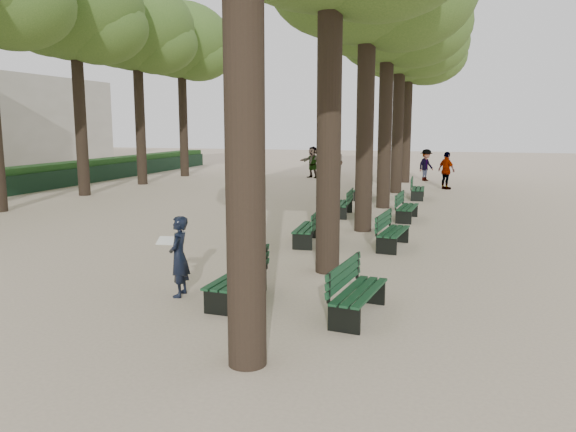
# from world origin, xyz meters

# --- Properties ---
(ground) EXTENTS (120.00, 120.00, 0.00)m
(ground) POSITION_xyz_m (0.00, 0.00, 0.00)
(ground) COLOR #C8B397
(ground) RESTS_ON ground
(tree_central_3) EXTENTS (6.00, 6.00, 9.95)m
(tree_central_3) POSITION_xyz_m (1.50, 13.00, 7.65)
(tree_central_3) COLOR #33261C
(tree_central_3) RESTS_ON ground
(tree_central_4) EXTENTS (6.00, 6.00, 9.95)m
(tree_central_4) POSITION_xyz_m (1.50, 18.00, 7.65)
(tree_central_4) COLOR #33261C
(tree_central_4) RESTS_ON ground
(tree_central_5) EXTENTS (6.00, 6.00, 9.95)m
(tree_central_5) POSITION_xyz_m (1.50, 23.00, 7.65)
(tree_central_5) COLOR #33261C
(tree_central_5) RESTS_ON ground
(tree_far_3) EXTENTS (6.00, 6.00, 10.45)m
(tree_far_3) POSITION_xyz_m (-12.00, 13.00, 8.14)
(tree_far_3) COLOR #33261C
(tree_far_3) RESTS_ON ground
(tree_far_4) EXTENTS (6.00, 6.00, 10.45)m
(tree_far_4) POSITION_xyz_m (-12.00, 18.00, 8.14)
(tree_far_4) COLOR #33261C
(tree_far_4) RESTS_ON ground
(tree_far_5) EXTENTS (6.00, 6.00, 10.45)m
(tree_far_5) POSITION_xyz_m (-12.00, 23.00, 8.14)
(tree_far_5) COLOR #33261C
(tree_far_5) RESTS_ON ground
(bench_left_0) EXTENTS (0.66, 1.83, 0.92)m
(bench_left_0) POSITION_xyz_m (0.37, 0.50, 0.27)
(bench_left_0) COLOR black
(bench_left_0) RESTS_ON ground
(bench_left_1) EXTENTS (0.67, 1.83, 0.92)m
(bench_left_1) POSITION_xyz_m (0.37, 5.71, 0.27)
(bench_left_1) COLOR black
(bench_left_1) RESTS_ON ground
(bench_left_2) EXTENTS (0.67, 1.83, 0.92)m
(bench_left_2) POSITION_xyz_m (0.37, 10.57, 0.27)
(bench_left_2) COLOR black
(bench_left_2) RESTS_ON ground
(bench_left_3) EXTENTS (0.59, 1.81, 0.92)m
(bench_left_3) POSITION_xyz_m (0.37, 15.22, 0.27)
(bench_left_3) COLOR black
(bench_left_3) RESTS_ON ground
(bench_right_0) EXTENTS (0.79, 1.86, 0.92)m
(bench_right_0) POSITION_xyz_m (2.63, 0.28, 0.27)
(bench_right_0) COLOR black
(bench_right_0) RESTS_ON ground
(bench_right_1) EXTENTS (0.76, 1.85, 0.92)m
(bench_right_1) POSITION_xyz_m (2.63, 5.82, 0.27)
(bench_right_1) COLOR black
(bench_right_1) RESTS_ON ground
(bench_right_2) EXTENTS (0.68, 1.83, 0.92)m
(bench_right_2) POSITION_xyz_m (2.63, 10.31, 0.27)
(bench_right_2) COLOR black
(bench_right_2) RESTS_ON ground
(bench_right_3) EXTENTS (0.63, 1.82, 0.92)m
(bench_right_3) POSITION_xyz_m (2.63, 15.99, 0.27)
(bench_right_3) COLOR black
(bench_right_3) RESTS_ON ground
(man_with_map) EXTENTS (0.64, 0.65, 1.52)m
(man_with_map) POSITION_xyz_m (-0.79, 0.51, 0.76)
(man_with_map) COLOR black
(man_with_map) RESTS_ON ground
(pedestrian_b) EXTENTS (0.95, 1.17, 1.80)m
(pedestrian_b) POSITION_xyz_m (2.57, 24.17, 0.90)
(pedestrian_b) COLOR #262628
(pedestrian_b) RESTS_ON ground
(pedestrian_d) EXTENTS (0.99, 0.59, 1.89)m
(pedestrian_d) POSITION_xyz_m (0.78, 29.00, 0.95)
(pedestrian_d) COLOR #262628
(pedestrian_d) RESTS_ON ground
(pedestrian_e) EXTENTS (1.70, 1.22, 1.89)m
(pedestrian_e) POSITION_xyz_m (-4.08, 24.16, 0.94)
(pedestrian_e) COLOR #262628
(pedestrian_e) RESTS_ON ground
(pedestrian_c) EXTENTS (1.01, 1.06, 1.87)m
(pedestrian_c) POSITION_xyz_m (3.75, 20.09, 0.93)
(pedestrian_c) COLOR #262628
(pedestrian_c) RESTS_ON ground
(pedestrian_a) EXTENTS (0.53, 0.92, 1.77)m
(pedestrian_a) POSITION_xyz_m (-2.99, 26.25, 0.89)
(pedestrian_a) COLOR #262628
(pedestrian_a) RESTS_ON ground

